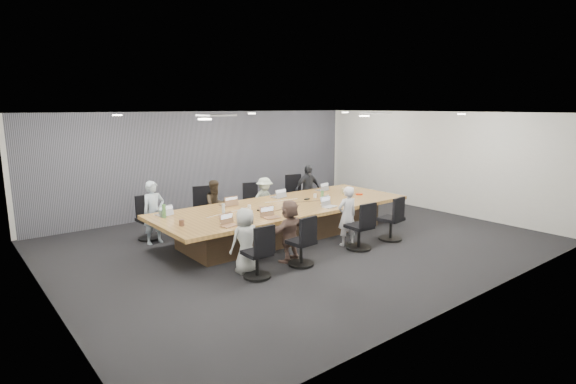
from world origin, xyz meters
TOP-DOWN VIEW (x-y plane):
  - floor at (0.00, 0.00)m, footprint 10.00×8.00m
  - ceiling at (0.00, 0.00)m, footprint 10.00×8.00m
  - wall_back at (0.00, 4.00)m, footprint 10.00×0.00m
  - wall_front at (0.00, -4.00)m, footprint 10.00×0.00m
  - wall_left at (-5.00, 0.00)m, footprint 0.00×8.00m
  - wall_right at (5.00, 0.00)m, footprint 0.00×8.00m
  - curtain at (0.00, 3.92)m, footprint 9.80×0.04m
  - conference_table at (0.00, 0.50)m, footprint 6.00×2.20m
  - chair_0 at (-2.55, 2.20)m, footprint 0.55×0.55m
  - chair_1 at (-1.03, 2.20)m, footprint 0.69×0.69m
  - chair_2 at (0.39, 2.20)m, footprint 0.61×0.61m
  - chair_3 at (1.85, 2.20)m, footprint 0.72×0.72m
  - chair_4 at (-1.96, -1.20)m, footprint 0.52×0.52m
  - chair_5 at (-0.96, -1.20)m, footprint 0.55×0.55m
  - chair_6 at (0.62, -1.20)m, footprint 0.57×0.57m
  - chair_7 at (1.65, -1.20)m, footprint 0.62×0.62m
  - person_0 at (-2.55, 1.85)m, footprint 0.53×0.38m
  - laptop_0 at (-2.55, 1.30)m, footprint 0.35×0.26m
  - person_1 at (-1.03, 1.85)m, footprint 0.62×0.49m
  - laptop_1 at (-1.03, 1.30)m, footprint 0.34×0.24m
  - person_2 at (0.39, 1.85)m, footprint 0.76×0.44m
  - laptop_2 at (0.39, 1.30)m, footprint 0.35×0.26m
  - person_3 at (1.85, 1.85)m, footprint 0.83×0.39m
  - laptop_3 at (1.85, 1.30)m, footprint 0.31×0.23m
  - person_4 at (-1.96, -0.85)m, footprint 0.59×0.39m
  - laptop_4 at (-1.96, -0.30)m, footprint 0.34×0.26m
  - person_5 at (-0.96, -0.85)m, footprint 1.17×0.62m
  - laptop_5 at (-0.96, -0.30)m, footprint 0.34×0.25m
  - person_6 at (0.62, -0.85)m, footprint 0.51×0.38m
  - laptop_6 at (0.62, -0.30)m, footprint 0.36×0.28m
  - bottle_green_left at (-2.65, 1.06)m, footprint 0.09×0.09m
  - bottle_green_right at (0.92, 0.26)m, footprint 0.09×0.09m
  - bottle_clear at (-1.55, 0.60)m, footprint 0.08×0.08m
  - cup_white_far at (-0.89, 0.63)m, footprint 0.09×0.09m
  - cup_white_near at (1.06, 0.67)m, footprint 0.10×0.10m
  - mug_brown at (-2.65, 0.27)m, footprint 0.11×0.11m
  - mic_left at (-0.77, 0.36)m, footprint 0.16×0.11m
  - mic_right at (0.76, 0.62)m, footprint 0.16×0.14m
  - stapler at (-0.33, -0.01)m, footprint 0.18×0.09m
  - canvas_bag at (2.06, 0.64)m, footprint 0.27×0.25m
  - snack_packet at (2.19, 0.26)m, footprint 0.20×0.18m

SIDE VIEW (x-z plane):
  - floor at x=0.00m, z-range 0.00..0.00m
  - chair_2 at x=0.39m, z-range 0.00..0.73m
  - chair_4 at x=-1.96m, z-range 0.00..0.75m
  - chair_5 at x=-0.96m, z-range 0.00..0.76m
  - chair_0 at x=-2.55m, z-range 0.00..0.76m
  - conference_table at x=0.00m, z-range 0.03..0.77m
  - chair_7 at x=1.65m, z-range 0.00..0.81m
  - chair_6 at x=0.62m, z-range 0.00..0.81m
  - chair_1 at x=-1.03m, z-range 0.00..0.85m
  - chair_3 at x=1.85m, z-range 0.00..0.88m
  - person_2 at x=0.39m, z-range 0.00..1.16m
  - person_4 at x=-1.96m, z-range 0.00..1.18m
  - person_5 at x=-0.96m, z-range 0.00..1.20m
  - person_1 at x=-1.03m, z-range 0.00..1.24m
  - person_6 at x=0.62m, z-range 0.00..1.28m
  - person_3 at x=1.85m, z-range 0.00..1.37m
  - person_0 at x=-2.55m, z-range 0.00..1.37m
  - laptop_0 at x=-2.55m, z-range 0.74..0.76m
  - laptop_1 at x=-1.03m, z-range 0.74..0.76m
  - laptop_2 at x=0.39m, z-range 0.74..0.76m
  - laptop_3 at x=1.85m, z-range 0.74..0.76m
  - laptop_4 at x=-1.96m, z-range 0.74..0.76m
  - laptop_5 at x=-0.96m, z-range 0.74..0.76m
  - laptop_6 at x=0.62m, z-range 0.74..0.76m
  - mic_right at x=0.76m, z-range 0.74..0.77m
  - mic_left at x=-0.77m, z-range 0.74..0.77m
  - snack_packet at x=2.19m, z-range 0.74..0.78m
  - stapler at x=-0.33m, z-range 0.74..0.81m
  - cup_white_far at x=-0.89m, z-range 0.74..0.84m
  - cup_white_near at x=1.06m, z-range 0.74..0.84m
  - mug_brown at x=-2.65m, z-range 0.74..0.86m
  - canvas_bag at x=2.06m, z-range 0.74..0.86m
  - bottle_clear at x=-1.55m, z-range 0.74..0.96m
  - bottle_green_right at x=0.92m, z-range 0.74..0.99m
  - bottle_green_left at x=-2.65m, z-range 0.74..1.02m
  - wall_back at x=0.00m, z-range 0.00..2.80m
  - wall_front at x=0.00m, z-range 0.00..2.80m
  - wall_left at x=-5.00m, z-range 0.00..2.80m
  - wall_right at x=5.00m, z-range 0.00..2.80m
  - curtain at x=0.00m, z-range 0.00..2.80m
  - ceiling at x=0.00m, z-range 2.80..2.80m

